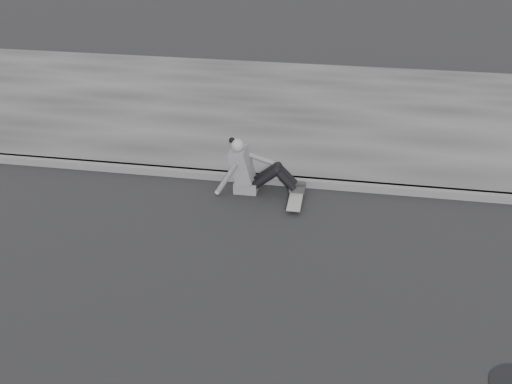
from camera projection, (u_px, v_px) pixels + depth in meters
ground at (443, 305)px, 6.60m from camera, size 80.00×80.00×0.00m
curb at (424, 191)px, 8.78m from camera, size 24.00×0.16×0.12m
sidewalk at (410, 117)px, 11.36m from camera, size 24.00×6.00×0.12m
skateboard at (296, 198)px, 8.58m from camera, size 0.20×0.78×0.09m
seated_woman at (250, 170)px, 8.75m from camera, size 1.38×0.46×0.88m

